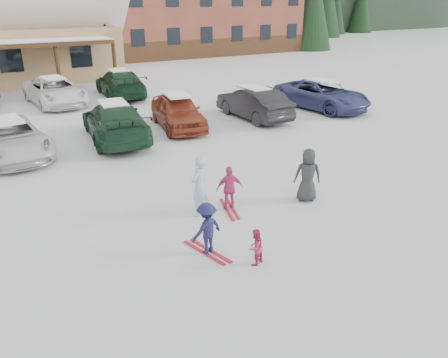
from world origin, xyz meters
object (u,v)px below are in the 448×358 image
toddler_red (255,247)px  bystander_dark (308,175)px  lamp_post (105,30)px  parked_car_5 (254,103)px  adult_skier (199,186)px  parked_car_6 (321,95)px  parked_car_10 (55,91)px  child_navy (207,228)px  parked_car_2 (9,138)px  child_magenta (230,188)px  parked_car_3 (115,121)px  parked_car_11 (120,83)px  parked_car_4 (178,111)px

toddler_red → bystander_dark: 3.75m
lamp_post → bystander_dark: size_ratio=3.76×
parked_car_5 → adult_skier: bearing=47.5°
toddler_red → parked_car_6: parked_car_6 is taller
lamp_post → parked_car_10: lamp_post is taller
child_navy → parked_car_5: 12.40m
parked_car_10 → parked_car_2: bearing=-116.2°
parked_car_5 → parked_car_6: size_ratio=0.86×
child_magenta → parked_car_3: 8.00m
parked_car_3 → parked_car_10: size_ratio=1.01×
adult_skier → parked_car_6: 13.70m
child_navy → parked_car_5: parked_car_5 is taller
child_magenta → parked_car_11: size_ratio=0.24×
parked_car_3 → parked_car_5: (6.87, 0.03, -0.02)m
adult_skier → child_navy: (-0.75, -1.79, -0.21)m
parked_car_2 → parked_car_4: (6.99, 0.38, 0.06)m
parked_car_10 → parked_car_4: bearing=-68.6°
parked_car_11 → parked_car_3: bearing=75.9°
child_navy → parked_car_2: 10.08m
parked_car_3 → lamp_post: bearing=-99.0°
lamp_post → parked_car_11: (-1.60, -7.59, -2.54)m
lamp_post → parked_car_5: 16.27m
child_magenta → parked_car_10: parked_car_10 is taller
lamp_post → parked_car_2: lamp_post is taller
child_magenta → parked_car_5: 10.11m
child_navy → parked_car_10: bearing=-103.4°
parked_car_2 → parked_car_5: size_ratio=1.09×
lamp_post → child_magenta: lamp_post is taller
parked_car_4 → adult_skier: bearing=-101.5°
parked_car_6 → parked_car_10: 14.49m
parked_car_5 → parked_car_6: parked_car_5 is taller
bystander_dark → parked_car_5: bystander_dark is taller
lamp_post → child_magenta: (-3.85, -23.89, -2.69)m
parked_car_5 → toddler_red: bearing=55.6°
parked_car_4 → parked_car_11: bearing=100.0°
bystander_dark → parked_car_5: bearing=-83.5°
child_navy → parked_car_3: (0.92, 9.62, 0.15)m
parked_car_3 → parked_car_10: 8.12m
parked_car_3 → parked_car_10: (-0.83, 8.08, -0.04)m
toddler_red → child_navy: child_navy is taller
parked_car_2 → parked_car_3: bearing=-5.5°
child_navy → bystander_dark: size_ratio=0.80×
parked_car_3 → parked_car_4: 3.01m
child_magenta → parked_car_3: size_ratio=0.24×
parked_car_2 → parked_car_11: (6.93, 8.35, 0.09)m
parked_car_11 → parked_car_10: bearing=9.0°
adult_skier → parked_car_4: bearing=-141.3°
lamp_post → parked_car_3: lamp_post is taller
toddler_red → parked_car_5: bearing=-144.2°
parked_car_3 → adult_skier: bearing=95.7°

